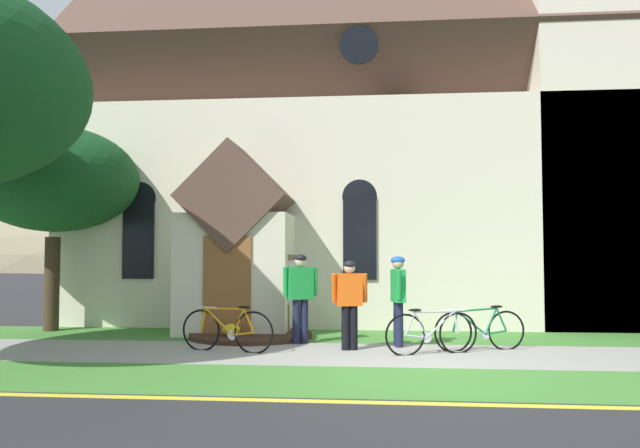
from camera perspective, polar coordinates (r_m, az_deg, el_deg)
name	(u,v)px	position (r m, az deg, el deg)	size (l,w,h in m)	color
ground	(408,336)	(13.14, 8.22, -10.37)	(140.00, 140.00, 0.00)	#2B2B2D
sidewalk_slab	(355,354)	(10.70, 3.29, -12.08)	(32.00, 2.42, 0.01)	#99968E
grass_verge	(349,381)	(8.51, 2.76, -14.48)	(32.00, 2.06, 0.01)	#427F33
church_lawn	(359,336)	(12.96, 3.65, -10.48)	(24.00, 2.15, 0.01)	#427F33
curb_paint_stripe	(345,402)	(7.36, 2.33, -16.32)	(28.00, 0.16, 0.01)	yellow
church_building	(379,146)	(19.15, 5.53, 7.28)	(15.43, 12.34, 13.77)	beige
church_sign	(254,283)	(13.02, -6.21, -5.50)	(1.78, 0.24, 1.72)	#7F6047
flower_bed	(251,334)	(12.85, -6.49, -10.23)	(2.54, 2.54, 0.34)	#382319
bicycle_green	(432,333)	(10.77, 10.42, -9.98)	(1.63, 0.65, 0.81)	black
bicycle_black	(480,330)	(11.38, 14.81, -9.57)	(1.68, 0.56, 0.82)	black
bicycle_yellow	(227,330)	(11.01, -8.68, -9.79)	(1.74, 0.44, 0.84)	black
cyclist_in_orange_jersey	(349,298)	(11.01, 2.78, -6.97)	(0.64, 0.30, 1.61)	black
cyclist_in_blue_jersey	(300,291)	(11.80, -1.85, -6.27)	(0.65, 0.39, 1.73)	#191E38
cyclist_in_red_jersey	(398,294)	(11.50, 7.34, -6.49)	(0.30, 0.76, 1.68)	#191E38
roadside_conifer	(622,148)	(19.88, 26.45, 6.42)	(3.14, 3.14, 7.27)	#4C3823
yard_deciduous_tree	(54,180)	(15.19, -23.66, 3.82)	(3.76, 3.76, 4.65)	#3D2D1E
distant_hill	(285,268)	(79.13, -3.28, -4.18)	(107.20, 52.82, 25.17)	#847A5B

